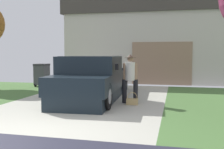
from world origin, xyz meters
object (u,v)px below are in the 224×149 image
(wheeled_trash_bin, at_px, (42,74))
(house_with_garage, at_px, (147,40))
(pickup_truck, at_px, (92,80))
(handbag, at_px, (132,101))
(person_with_hat, at_px, (130,76))

(wheeled_trash_bin, bearing_deg, house_with_garage, 48.29)
(wheeled_trash_bin, bearing_deg, pickup_truck, -41.35)
(house_with_garage, relative_size, wheeled_trash_bin, 8.05)
(wheeled_trash_bin, bearing_deg, handbag, -36.13)
(person_with_hat, distance_m, handbag, 0.85)
(pickup_truck, relative_size, house_with_garage, 0.61)
(person_with_hat, xyz_separation_m, house_with_garage, (-0.34, 8.96, 1.61))
(handbag, distance_m, house_with_garage, 9.56)
(house_with_garage, distance_m, wheeled_trash_bin, 7.47)
(person_with_hat, height_order, handbag, person_with_hat)
(handbag, bearing_deg, wheeled_trash_bin, 143.87)
(handbag, bearing_deg, house_with_garage, 92.89)
(pickup_truck, height_order, person_with_hat, person_with_hat)
(house_with_garage, bearing_deg, person_with_hat, -87.81)
(person_with_hat, bearing_deg, pickup_truck, -19.54)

